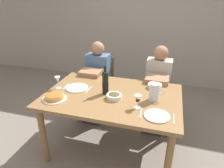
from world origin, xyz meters
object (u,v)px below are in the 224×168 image
salad_bowl (155,86)px  dinner_plate_left_setting (157,116)px  chair_right (158,87)px  wine_bottle (105,82)px  water_pitcher (154,93)px  diner_right (157,86)px  dining_table (112,102)px  dinner_plate_right_setting (77,88)px  wine_glass_right_diner (138,99)px  chair_left (101,81)px  wine_glass_left_diner (58,80)px  diner_left (96,79)px  olive_bowl (114,96)px  baked_tart (54,97)px

salad_bowl → dinner_plate_left_setting: (0.08, -0.60, -0.03)m
chair_right → wine_bottle: bearing=60.1°
water_pitcher → diner_right: diner_right is taller
dining_table → diner_right: diner_right is taller
dinner_plate_right_setting → chair_right: bearing=44.0°
water_pitcher → wine_glass_right_diner: size_ratio=1.38×
diner_right → chair_left: bearing=-13.4°
dinner_plate_right_setting → chair_right: size_ratio=0.31×
water_pitcher → wine_glass_right_diner: water_pitcher is taller
wine_glass_left_diner → wine_glass_right_diner: (0.98, -0.17, -0.01)m
salad_bowl → diner_left: diner_left is taller
salad_bowl → diner_left: (-0.89, 0.35, -0.18)m
salad_bowl → dinner_plate_right_setting: size_ratio=0.63×
wine_bottle → chair_right: bearing=59.6°
water_pitcher → dinner_plate_left_setting: 0.32m
wine_glass_left_diner → diner_right: diner_right is taller
wine_bottle → diner_left: size_ratio=0.28×
dining_table → dinner_plate_right_setting: bearing=175.0°
diner_left → olive_bowl: bearing=124.9°
salad_bowl → chair_right: 0.67m
olive_bowl → diner_right: bearing=61.8°
chair_left → diner_left: diner_left is taller
water_pitcher → dinner_plate_right_setting: 0.91m
salad_bowl → chair_left: (-0.89, 0.59, -0.29)m
wine_glass_left_diner → diner_left: 0.76m
wine_glass_left_diner → chair_right: bearing=40.0°
wine_glass_right_diner → wine_glass_left_diner: bearing=170.0°
water_pitcher → salad_bowl: water_pitcher is taller
dining_table → baked_tart: 0.64m
olive_bowl → wine_glass_left_diner: bearing=175.4°
wine_glass_right_diner → chair_left: bearing=125.1°
wine_glass_right_diner → chair_right: 1.17m
dining_table → salad_bowl: size_ratio=8.98×
dinner_plate_right_setting → diner_left: (-0.00, 0.62, -0.15)m
salad_bowl → wine_glass_right_diner: bearing=-103.5°
baked_tart → dinner_plate_right_setting: (0.11, 0.31, -0.02)m
chair_right → salad_bowl: bearing=89.5°
chair_right → diner_right: 0.26m
dining_table → dinner_plate_left_setting: size_ratio=6.24×
wine_glass_left_diner → dinner_plate_right_setting: bearing=16.1°
wine_bottle → water_pitcher: wine_bottle is taller
diner_right → wine_bottle: bearing=52.1°
salad_bowl → chair_left: 1.10m
wine_bottle → salad_bowl: size_ratio=1.97×
salad_bowl → diner_right: bearing=88.5°
dinner_plate_right_setting → diner_right: size_ratio=0.23×
wine_glass_left_diner → wine_glass_right_diner: 0.99m
wine_glass_right_diner → diner_right: size_ratio=0.12×
water_pitcher → wine_glass_right_diner: (-0.14, -0.20, 0.01)m
wine_bottle → salad_bowl: bearing=30.3°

